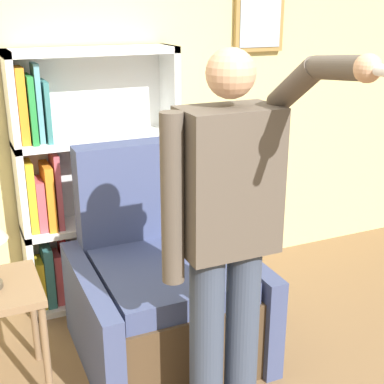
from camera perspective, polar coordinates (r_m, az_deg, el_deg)
name	(u,v)px	position (r m, az deg, el deg)	size (l,w,h in m)	color
wall_back	(54,87)	(3.43, -14.46, 10.77)	(8.00, 0.11, 2.80)	#DBCC84
bookcase	(84,185)	(3.43, -11.43, 0.75)	(1.01, 0.28, 1.64)	white
armchair	(161,291)	(3.07, -3.27, -10.45)	(0.95, 0.95, 1.14)	#4C3823
person_standing	(228,237)	(2.19, 3.82, -4.77)	(0.54, 0.78, 1.74)	#384256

